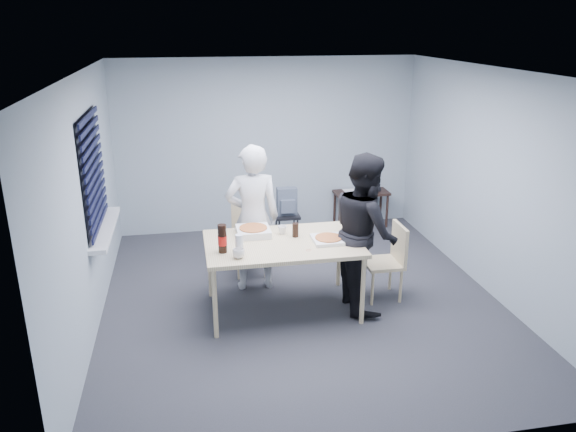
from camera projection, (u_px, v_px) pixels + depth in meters
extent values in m
plane|color=#302F34|center=(301.00, 299.00, 6.56)|extent=(5.00, 5.00, 0.00)
plane|color=white|center=(303.00, 71.00, 5.71)|extent=(5.00, 5.00, 0.00)
plane|color=#A1ADB4|center=(268.00, 146.00, 8.46)|extent=(4.50, 0.00, 4.50)
plane|color=#A1ADB4|center=(378.00, 298.00, 3.82)|extent=(4.50, 0.00, 4.50)
plane|color=#A1ADB4|center=(87.00, 205.00, 5.74)|extent=(0.00, 5.00, 5.00)
plane|color=#A1ADB4|center=(491.00, 183.00, 6.53)|extent=(0.00, 5.00, 5.00)
plane|color=black|center=(92.00, 171.00, 6.04)|extent=(0.00, 1.30, 1.30)
cube|color=black|center=(94.00, 171.00, 6.04)|extent=(0.04, 1.30, 1.25)
cube|color=silver|center=(105.00, 229.00, 6.27)|extent=(0.18, 1.42, 0.05)
cube|color=beige|center=(283.00, 244.00, 6.09)|extent=(1.67, 1.06, 0.04)
cylinder|color=beige|center=(215.00, 304.00, 5.65)|extent=(0.05, 0.05, 0.77)
cylinder|color=beige|center=(210.00, 266.00, 6.52)|extent=(0.05, 0.05, 0.77)
cylinder|color=beige|center=(363.00, 291.00, 5.92)|extent=(0.05, 0.05, 0.77)
cylinder|color=beige|center=(339.00, 256.00, 6.80)|extent=(0.05, 0.05, 0.77)
cube|color=beige|center=(250.00, 242.00, 7.12)|extent=(0.42, 0.42, 0.04)
cube|color=beige|center=(248.00, 219.00, 7.22)|extent=(0.42, 0.04, 0.44)
cylinder|color=beige|center=(238.00, 264.00, 7.01)|extent=(0.03, 0.03, 0.41)
cylinder|color=beige|center=(236.00, 254.00, 7.32)|extent=(0.03, 0.03, 0.41)
cylinder|color=beige|center=(265.00, 262.00, 7.06)|extent=(0.03, 0.03, 0.41)
cylinder|color=beige|center=(262.00, 252.00, 7.38)|extent=(0.03, 0.03, 0.41)
cube|color=beige|center=(383.00, 263.00, 6.48)|extent=(0.42, 0.42, 0.04)
cube|color=beige|center=(400.00, 243.00, 6.44)|extent=(0.04, 0.42, 0.44)
cylinder|color=beige|center=(372.00, 289.00, 6.37)|extent=(0.03, 0.03, 0.41)
cylinder|color=beige|center=(363.00, 276.00, 6.69)|extent=(0.03, 0.03, 0.41)
cylinder|color=beige|center=(401.00, 286.00, 6.43)|extent=(0.03, 0.03, 0.41)
cylinder|color=beige|center=(390.00, 274.00, 6.74)|extent=(0.03, 0.03, 0.41)
imported|color=silver|center=(253.00, 218.00, 6.60)|extent=(0.65, 0.42, 1.77)
imported|color=black|center=(365.00, 232.00, 6.17)|extent=(0.47, 0.86, 1.77)
cube|color=#311C17|center=(361.00, 193.00, 8.75)|extent=(0.85, 0.38, 0.04)
cylinder|color=#311C17|center=(340.00, 214.00, 8.64)|extent=(0.04, 0.04, 0.53)
cylinder|color=#311C17|center=(335.00, 208.00, 8.92)|extent=(0.04, 0.04, 0.53)
cylinder|color=#311C17|center=(387.00, 211.00, 8.77)|extent=(0.04, 0.04, 0.53)
cylinder|color=#311C17|center=(381.00, 206.00, 9.05)|extent=(0.04, 0.04, 0.53)
cube|color=black|center=(287.00, 215.00, 8.00)|extent=(0.34, 0.34, 0.04)
cylinder|color=black|center=(279.00, 235.00, 7.93)|extent=(0.04, 0.04, 0.44)
cylinder|color=black|center=(276.00, 228.00, 8.17)|extent=(0.04, 0.04, 0.44)
cylinder|color=black|center=(298.00, 234.00, 7.98)|extent=(0.04, 0.04, 0.44)
cylinder|color=black|center=(294.00, 227.00, 8.22)|extent=(0.04, 0.04, 0.44)
cube|color=slate|center=(287.00, 201.00, 7.93)|extent=(0.28, 0.15, 0.39)
cube|color=slate|center=(288.00, 206.00, 7.85)|extent=(0.20, 0.06, 0.19)
cube|color=white|center=(253.00, 233.00, 6.28)|extent=(0.37, 0.37, 0.04)
cube|color=white|center=(253.00, 230.00, 6.26)|extent=(0.37, 0.37, 0.04)
cylinder|color=#CC7F38|center=(253.00, 228.00, 6.26)|extent=(0.31, 0.31, 0.01)
cube|color=white|center=(328.00, 240.00, 6.10)|extent=(0.34, 0.34, 0.04)
cylinder|color=#CC7F38|center=(328.00, 238.00, 6.09)|extent=(0.29, 0.29, 0.01)
imported|color=white|center=(239.00, 253.00, 5.66)|extent=(0.17, 0.17, 0.10)
imported|color=white|center=(282.00, 230.00, 6.30)|extent=(0.10, 0.10, 0.09)
cylinder|color=black|center=(295.00, 230.00, 6.21)|extent=(0.08, 0.08, 0.16)
cylinder|color=black|center=(222.00, 239.00, 5.76)|extent=(0.09, 0.09, 0.30)
cylinder|color=red|center=(222.00, 240.00, 5.77)|extent=(0.10, 0.10, 0.10)
cylinder|color=silver|center=(239.00, 244.00, 5.76)|extent=(0.10, 0.10, 0.20)
torus|color=red|center=(309.00, 250.00, 5.86)|extent=(0.07, 0.07, 0.00)
cube|color=white|center=(352.00, 191.00, 8.74)|extent=(0.23, 0.31, 0.01)
cube|color=black|center=(375.00, 189.00, 8.77)|extent=(0.18, 0.16, 0.07)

